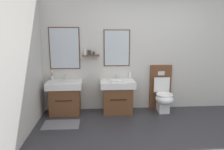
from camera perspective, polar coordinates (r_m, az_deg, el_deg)
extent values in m
cube|color=beige|center=(4.81, 9.51, 6.02)|extent=(4.83, 0.12, 2.55)
cube|color=#4C301E|center=(4.66, -12.67, 7.02)|extent=(0.65, 0.02, 0.89)
cube|color=silver|center=(4.65, -12.69, 7.01)|extent=(0.61, 0.01, 0.85)
cube|color=#4C301E|center=(4.62, 1.30, 7.26)|extent=(0.57, 0.02, 0.79)
cube|color=silver|center=(4.61, 1.31, 7.26)|extent=(0.53, 0.01, 0.75)
cube|color=brown|center=(4.55, -5.70, 5.23)|extent=(0.36, 0.14, 0.02)
cylinder|color=white|center=(4.53, -7.25, 6.16)|extent=(0.05, 0.05, 0.13)
cylinder|color=#333338|center=(4.53, -6.13, 6.00)|extent=(0.08, 0.08, 0.10)
cylinder|color=#333338|center=(4.53, -4.95, 5.84)|extent=(0.05, 0.05, 0.07)
cube|color=beige|center=(3.08, -27.72, 1.93)|extent=(0.12, 3.87, 2.55)
cube|color=slate|center=(4.21, -13.51, -12.84)|extent=(0.68, 0.44, 0.01)
cube|color=brown|center=(4.67, -12.46, -6.72)|extent=(0.62, 0.46, 0.56)
cube|color=black|center=(4.43, -12.94, -6.83)|extent=(0.34, 0.01, 0.02)
cube|color=white|center=(4.57, -12.65, -2.52)|extent=(0.73, 0.51, 0.14)
cube|color=silver|center=(4.53, -12.73, -1.94)|extent=(0.45, 0.28, 0.03)
cylinder|color=silver|center=(4.74, -12.35, -0.47)|extent=(0.03, 0.03, 0.11)
cylinder|color=silver|center=(4.68, -12.47, -0.03)|extent=(0.02, 0.11, 0.02)
cube|color=brown|center=(4.63, 1.47, -6.59)|extent=(0.62, 0.46, 0.56)
cube|color=black|center=(4.39, 1.76, -6.69)|extent=(0.34, 0.01, 0.02)
cube|color=white|center=(4.54, 1.49, -2.35)|extent=(0.73, 0.51, 0.14)
cube|color=silver|center=(4.49, 1.53, -1.76)|extent=(0.45, 0.28, 0.03)
cylinder|color=silver|center=(4.71, 1.27, -0.29)|extent=(0.03, 0.03, 0.11)
cylinder|color=silver|center=(4.64, 1.33, 0.15)|extent=(0.02, 0.11, 0.02)
cube|color=brown|center=(4.95, 12.81, -3.07)|extent=(0.48, 0.10, 1.00)
cube|color=silver|center=(4.83, 13.16, 0.45)|extent=(0.15, 0.01, 0.09)
cube|color=white|center=(4.80, 13.54, -7.68)|extent=(0.22, 0.30, 0.34)
ellipsoid|color=white|center=(4.68, 13.91, -6.25)|extent=(0.37, 0.46, 0.24)
torus|color=white|center=(4.65, 13.97, -5.14)|extent=(0.35, 0.35, 0.04)
cube|color=white|center=(4.81, 13.27, -2.58)|extent=(0.35, 0.03, 0.33)
cylinder|color=silver|center=(4.76, -15.81, -0.67)|extent=(0.07, 0.07, 0.09)
cylinder|color=yellow|center=(4.75, -15.70, -0.01)|extent=(0.02, 0.03, 0.17)
cube|color=white|center=(4.72, -15.72, 0.97)|extent=(0.01, 0.02, 0.03)
cylinder|color=#DB3847|center=(4.75, -15.99, -0.02)|extent=(0.01, 0.01, 0.17)
cube|color=white|center=(4.74, -16.01, 0.97)|extent=(0.01, 0.02, 0.03)
cylinder|color=white|center=(4.72, 4.88, -0.16)|extent=(0.06, 0.06, 0.13)
cylinder|color=silver|center=(4.70, 4.90, 0.85)|extent=(0.02, 0.02, 0.04)
cube|color=white|center=(4.36, 1.16, -1.66)|extent=(0.22, 0.16, 0.04)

